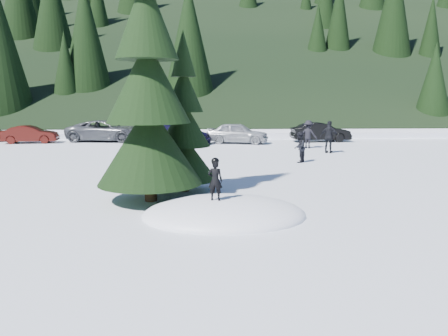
{
  "coord_description": "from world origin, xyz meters",
  "views": [
    {
      "loc": [
        -0.55,
        -11.52,
        3.18
      ],
      "look_at": [
        0.05,
        1.29,
        1.1
      ],
      "focal_mm": 35.0,
      "sensor_mm": 36.0,
      "label": 1
    }
  ],
  "objects_px": {
    "car_2": "(106,131)",
    "car_4": "(238,133)",
    "spruce_tall": "(148,93)",
    "car_5": "(320,132)",
    "adult_0": "(299,147)",
    "car_3": "(175,134)",
    "car_1": "(30,134)",
    "child_skier": "(215,180)",
    "adult_2": "(308,134)",
    "adult_1": "(329,137)",
    "spruce_short": "(184,130)"
  },
  "relations": [
    {
      "from": "car_5",
      "to": "adult_1",
      "type": "bearing_deg",
      "value": 166.15
    },
    {
      "from": "car_2",
      "to": "car_3",
      "type": "height_order",
      "value": "car_2"
    },
    {
      "from": "adult_0",
      "to": "car_5",
      "type": "xyz_separation_m",
      "value": [
        3.76,
        10.11,
        -0.06
      ]
    },
    {
      "from": "car_2",
      "to": "car_5",
      "type": "distance_m",
      "value": 15.65
    },
    {
      "from": "child_skier",
      "to": "car_2",
      "type": "xyz_separation_m",
      "value": [
        -7.45,
        20.89,
        -0.25
      ]
    },
    {
      "from": "adult_0",
      "to": "adult_1",
      "type": "relative_size",
      "value": 0.81
    },
    {
      "from": "spruce_tall",
      "to": "car_5",
      "type": "distance_m",
      "value": 20.75
    },
    {
      "from": "car_1",
      "to": "spruce_tall",
      "type": "bearing_deg",
      "value": -156.11
    },
    {
      "from": "adult_0",
      "to": "car_3",
      "type": "distance_m",
      "value": 11.07
    },
    {
      "from": "child_skier",
      "to": "adult_1",
      "type": "relative_size",
      "value": 0.58
    },
    {
      "from": "child_skier",
      "to": "car_4",
      "type": "xyz_separation_m",
      "value": [
        2.07,
        19.0,
        -0.29
      ]
    },
    {
      "from": "adult_2",
      "to": "car_4",
      "type": "relative_size",
      "value": 0.41
    },
    {
      "from": "car_3",
      "to": "child_skier",
      "type": "bearing_deg",
      "value": -169.14
    },
    {
      "from": "spruce_tall",
      "to": "adult_1",
      "type": "xyz_separation_m",
      "value": [
        8.88,
        11.43,
        -2.39
      ]
    },
    {
      "from": "child_skier",
      "to": "car_3",
      "type": "height_order",
      "value": "child_skier"
    },
    {
      "from": "spruce_tall",
      "to": "child_skier",
      "type": "bearing_deg",
      "value": -45.78
    },
    {
      "from": "adult_0",
      "to": "car_3",
      "type": "xyz_separation_m",
      "value": [
        -6.69,
        8.82,
        -0.03
      ]
    },
    {
      "from": "adult_0",
      "to": "car_2",
      "type": "height_order",
      "value": "car_2"
    },
    {
      "from": "spruce_short",
      "to": "adult_0",
      "type": "relative_size",
      "value": 3.55
    },
    {
      "from": "spruce_tall",
      "to": "car_1",
      "type": "distance_m",
      "value": 20.93
    },
    {
      "from": "spruce_short",
      "to": "adult_1",
      "type": "height_order",
      "value": "spruce_short"
    },
    {
      "from": "car_4",
      "to": "child_skier",
      "type": "bearing_deg",
      "value": -170.49
    },
    {
      "from": "spruce_tall",
      "to": "adult_0",
      "type": "xyz_separation_m",
      "value": [
        6.36,
        7.82,
        -2.56
      ]
    },
    {
      "from": "adult_2",
      "to": "car_2",
      "type": "xyz_separation_m",
      "value": [
        -13.75,
        4.98,
        -0.11
      ]
    },
    {
      "from": "car_1",
      "to": "car_4",
      "type": "relative_size",
      "value": 0.88
    },
    {
      "from": "adult_2",
      "to": "car_1",
      "type": "bearing_deg",
      "value": 18.75
    },
    {
      "from": "child_skier",
      "to": "car_1",
      "type": "bearing_deg",
      "value": -44.35
    },
    {
      "from": "car_3",
      "to": "car_5",
      "type": "bearing_deg",
      "value": -79.12
    },
    {
      "from": "car_4",
      "to": "car_1",
      "type": "bearing_deg",
      "value": 102.22
    },
    {
      "from": "spruce_short",
      "to": "adult_2",
      "type": "height_order",
      "value": "spruce_short"
    },
    {
      "from": "car_3",
      "to": "car_1",
      "type": "bearing_deg",
      "value": 86.96
    },
    {
      "from": "adult_1",
      "to": "car_5",
      "type": "xyz_separation_m",
      "value": [
        1.24,
        6.5,
        -0.23
      ]
    },
    {
      "from": "adult_0",
      "to": "car_3",
      "type": "bearing_deg",
      "value": -114.1
    },
    {
      "from": "car_2",
      "to": "car_4",
      "type": "relative_size",
      "value": 1.29
    },
    {
      "from": "spruce_short",
      "to": "car_4",
      "type": "xyz_separation_m",
      "value": [
        3.02,
        15.59,
        -1.38
      ]
    },
    {
      "from": "adult_2",
      "to": "car_5",
      "type": "bearing_deg",
      "value": -84.12
    },
    {
      "from": "spruce_tall",
      "to": "adult_2",
      "type": "distance_m",
      "value": 16.35
    },
    {
      "from": "spruce_tall",
      "to": "car_1",
      "type": "relative_size",
      "value": 2.3
    },
    {
      "from": "spruce_tall",
      "to": "adult_1",
      "type": "height_order",
      "value": "spruce_tall"
    },
    {
      "from": "child_skier",
      "to": "car_1",
      "type": "distance_m",
      "value": 23.48
    },
    {
      "from": "spruce_tall",
      "to": "car_2",
      "type": "bearing_deg",
      "value": 106.24
    },
    {
      "from": "adult_0",
      "to": "adult_2",
      "type": "distance_m",
      "value": 6.36
    },
    {
      "from": "car_4",
      "to": "adult_2",
      "type": "bearing_deg",
      "value": -110.46
    },
    {
      "from": "adult_0",
      "to": "car_5",
      "type": "bearing_deg",
      "value": -171.67
    },
    {
      "from": "adult_1",
      "to": "spruce_tall",
      "type": "bearing_deg",
      "value": 85.83
    },
    {
      "from": "spruce_short",
      "to": "car_4",
      "type": "bearing_deg",
      "value": 79.04
    },
    {
      "from": "car_1",
      "to": "car_4",
      "type": "bearing_deg",
      "value": -100.1
    },
    {
      "from": "adult_1",
      "to": "car_5",
      "type": "relative_size",
      "value": 0.44
    },
    {
      "from": "adult_0",
      "to": "car_1",
      "type": "relative_size",
      "value": 0.4
    },
    {
      "from": "car_1",
      "to": "car_2",
      "type": "bearing_deg",
      "value": -85.39
    }
  ]
}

